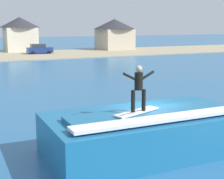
{
  "coord_description": "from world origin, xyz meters",
  "views": [
    {
      "loc": [
        -7.52,
        -12.52,
        5.21
      ],
      "look_at": [
        -0.59,
        2.44,
        2.05
      ],
      "focal_mm": 54.86,
      "sensor_mm": 36.0,
      "label": 1
    }
  ],
  "objects_px": {
    "wave_crest": "(146,132)",
    "house_small_cottage": "(20,32)",
    "surfboard": "(137,112)",
    "car_far_shore": "(39,49)",
    "surfer": "(139,86)",
    "house_gabled_white": "(114,32)"
  },
  "relations": [
    {
      "from": "wave_crest",
      "to": "house_gabled_white",
      "type": "relative_size",
      "value": 0.94
    },
    {
      "from": "car_far_shore",
      "to": "house_gabled_white",
      "type": "bearing_deg",
      "value": 15.29
    },
    {
      "from": "car_far_shore",
      "to": "house_gabled_white",
      "type": "height_order",
      "value": "house_gabled_white"
    },
    {
      "from": "wave_crest",
      "to": "surfer",
      "type": "bearing_deg",
      "value": -147.92
    },
    {
      "from": "house_gabled_white",
      "to": "surfer",
      "type": "bearing_deg",
      "value": -114.33
    },
    {
      "from": "surfer",
      "to": "car_far_shore",
      "type": "bearing_deg",
      "value": 81.41
    },
    {
      "from": "surfboard",
      "to": "house_gabled_white",
      "type": "relative_size",
      "value": 0.25
    },
    {
      "from": "surfer",
      "to": "house_gabled_white",
      "type": "bearing_deg",
      "value": 65.67
    },
    {
      "from": "wave_crest",
      "to": "house_small_cottage",
      "type": "relative_size",
      "value": 1.07
    },
    {
      "from": "car_far_shore",
      "to": "wave_crest",
      "type": "bearing_deg",
      "value": -97.95
    },
    {
      "from": "car_far_shore",
      "to": "house_gabled_white",
      "type": "xyz_separation_m",
      "value": [
        16.63,
        4.55,
        2.59
      ]
    },
    {
      "from": "wave_crest",
      "to": "surfboard",
      "type": "height_order",
      "value": "surfboard"
    },
    {
      "from": "wave_crest",
      "to": "surfer",
      "type": "height_order",
      "value": "surfer"
    },
    {
      "from": "wave_crest",
      "to": "house_small_cottage",
      "type": "height_order",
      "value": "house_small_cottage"
    },
    {
      "from": "wave_crest",
      "to": "house_gabled_white",
      "type": "distance_m",
      "value": 57.57
    },
    {
      "from": "house_small_cottage",
      "to": "car_far_shore",
      "type": "bearing_deg",
      "value": -75.9
    },
    {
      "from": "house_gabled_white",
      "to": "car_far_shore",
      "type": "bearing_deg",
      "value": -164.71
    },
    {
      "from": "car_far_shore",
      "to": "surfer",
      "type": "bearing_deg",
      "value": -98.59
    },
    {
      "from": "surfboard",
      "to": "wave_crest",
      "type": "bearing_deg",
      "value": 28.38
    },
    {
      "from": "surfboard",
      "to": "house_small_cottage",
      "type": "bearing_deg",
      "value": 84.38
    },
    {
      "from": "surfer",
      "to": "house_small_cottage",
      "type": "xyz_separation_m",
      "value": [
        5.45,
        55.83,
        0.75
      ]
    },
    {
      "from": "surfboard",
      "to": "house_small_cottage",
      "type": "relative_size",
      "value": 0.29
    }
  ]
}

